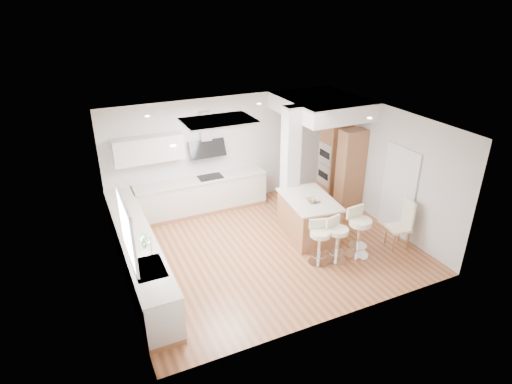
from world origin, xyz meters
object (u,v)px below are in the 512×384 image
dining_chair (403,222)px  bar_stool_a (319,240)px  bar_stool_c (359,230)px  bar_stool_b (337,238)px  peninsula (308,217)px

dining_chair → bar_stool_a: bearing=-175.5°
bar_stool_a → bar_stool_c: 0.89m
bar_stool_a → bar_stool_b: bearing=1.6°
peninsula → dining_chair: size_ratio=1.48×
peninsula → dining_chair: 2.04m
peninsula → bar_stool_a: peninsula is taller
bar_stool_b → bar_stool_c: bar_stool_c is taller
bar_stool_a → bar_stool_c: size_ratio=0.87×
dining_chair → bar_stool_c: bearing=-174.9°
bar_stool_a → dining_chair: dining_chair is taller
bar_stool_a → bar_stool_c: bar_stool_c is taller
bar_stool_c → peninsula: bearing=108.0°
peninsula → bar_stool_c: 1.26m
bar_stool_b → bar_stool_c: size_ratio=0.89×
bar_stool_c → dining_chair: (1.11, -0.10, -0.03)m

